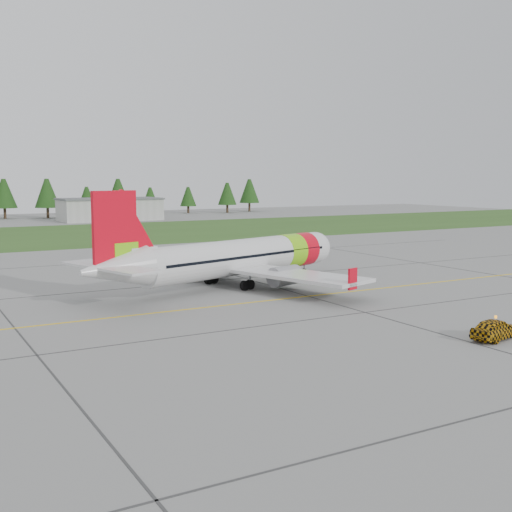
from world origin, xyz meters
TOP-DOWN VIEW (x-y plane):
  - ground at (0.00, 0.00)m, footprint 320.00×320.00m
  - aircraft at (7.03, 16.34)m, footprint 30.67×28.99m
  - follow_me_car at (12.03, -10.86)m, footprint 1.70×1.90m
  - grass_strip at (0.00, 82.00)m, footprint 320.00×50.00m
  - taxi_guideline at (0.00, 8.00)m, footprint 120.00×0.25m
  - hangar_east at (25.00, 118.00)m, footprint 24.00×12.00m

SIDE VIEW (x-z plane):
  - ground at x=0.00m, z-range 0.00..0.00m
  - taxi_guideline at x=0.00m, z-range 0.00..0.02m
  - grass_strip at x=0.00m, z-range 0.00..0.03m
  - follow_me_car at x=12.03m, z-range 0.00..4.13m
  - hangar_east at x=25.00m, z-range 0.00..5.20m
  - aircraft at x=7.03m, z-range -2.02..7.52m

